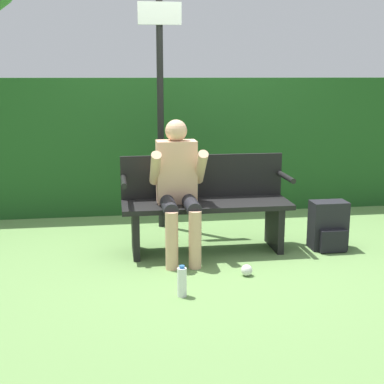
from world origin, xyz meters
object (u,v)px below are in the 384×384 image
Objects in this scene: park_bench at (205,203)px; parked_car at (233,104)px; water_bottle at (182,282)px; backpack at (329,227)px; signpost at (160,100)px; person_seated at (178,183)px.

parked_car reaches higher than park_bench.
water_bottle is at bearing -108.43° from park_bench.
backpack reaches higher than water_bottle.
park_bench is at bearing 171.69° from backpack.
backpack is 13.81m from parked_car.
parked_car is (2.14, 13.64, 0.42)m from backpack.
water_bottle is (-0.36, -1.09, -0.34)m from park_bench.
park_bench is 1.20m from backpack.
backpack is at bearing 30.97° from water_bottle.
signpost is at bearing 146.52° from backpack.
water_bottle is 0.10× the size of signpost.
signpost is 13.18m from parked_car.
signpost reaches higher than water_bottle.
signpost is (-0.07, 0.96, 0.69)m from person_seated.
park_bench is at bearing -126.56° from parked_car.
person_seated is 1.11m from water_bottle.
parked_car is at bearing 76.21° from park_bench.
person_seated is 0.26× the size of parked_car.
backpack is 0.19× the size of signpost.
parked_car is at bearing 73.92° from signpost.
backpack is 1.78m from water_bottle.
park_bench is 1.28m from signpost.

